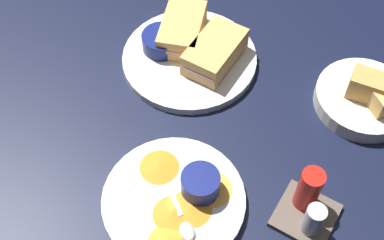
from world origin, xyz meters
The scene contains 12 objects.
ground_plane centered at (0.00, 0.00, -1.50)cm, with size 110.00×110.00×3.00cm, color black.
plate_sandwich_main centered at (-6.92, -6.80, 0.80)cm, with size 26.17×26.17×1.60cm, color silver.
sandwich_half_near centered at (-8.45, -2.07, 4.00)cm, with size 13.27×7.62×4.80cm.
sandwich_half_far centered at (-10.25, -10.49, 4.00)cm, with size 14.85×11.58×4.80cm.
ramekin_dark_sauce centered at (-6.01, -12.62, 3.43)cm, with size 7.58×7.58×3.39cm.
spoon_by_dark_ramekin centered at (-7.71, -7.02, 1.96)cm, with size 4.31×9.86×0.80cm.
plate_chips_companion centered at (20.32, 6.92, 0.80)cm, with size 22.99×22.99×1.60cm, color silver.
ramekin_light_gravy centered at (16.87, 9.79, 3.74)cm, with size 6.23×6.23×3.99cm.
spoon_by_gravy_ramekin centered at (23.34, 10.77, 1.96)cm, with size 7.26×8.67×0.80cm.
plantain_chip_scatter centered at (20.40, 8.23, 1.90)cm, with size 19.57×17.97×0.60cm.
bread_basket_rear centered at (-14.29, 26.04, 2.25)cm, with size 17.55×17.55×7.86cm.
condiment_caddy centered at (11.22, 25.76, 3.41)cm, with size 9.00×9.00×9.50cm.
Camera 1 is at (48.73, 27.62, 72.72)cm, focal length 46.19 mm.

